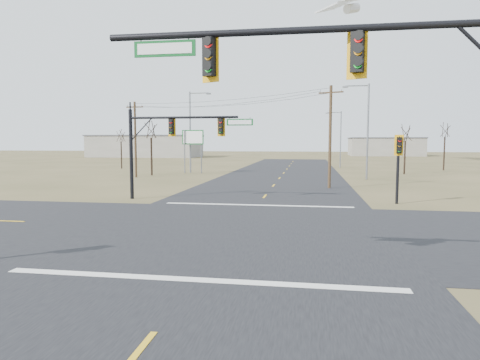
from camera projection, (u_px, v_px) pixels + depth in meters
name	position (u px, v px, depth m)	size (l,w,h in m)	color
ground	(238.00, 229.00, 19.90)	(320.00, 320.00, 0.00)	brown
road_ew	(238.00, 229.00, 19.90)	(160.00, 14.00, 0.02)	black
road_ns	(238.00, 229.00, 19.90)	(14.00, 160.00, 0.02)	black
stop_bar_near	(197.00, 280.00, 12.52)	(12.00, 0.40, 0.01)	silver
stop_bar_far	(258.00, 205.00, 27.27)	(12.00, 0.40, 0.01)	silver
mast_arm_near	(374.00, 86.00, 11.26)	(11.06, 0.59, 7.63)	black
mast_arm_far	(174.00, 134.00, 29.62)	(8.83, 0.47, 6.33)	black
pedestal_signal_ne	(399.00, 154.00, 27.63)	(0.61, 0.53, 4.54)	black
utility_pole_near	(330.00, 135.00, 37.01)	(2.06, 0.90, 8.88)	#4C3820
utility_pole_far	(135.00, 138.00, 48.54)	(2.09, 0.35, 8.56)	#4C3820
highway_sign	(193.00, 142.00, 55.00)	(2.95, 0.53, 5.57)	slate
streetlight_a	(366.00, 126.00, 45.70)	(2.85, 0.35, 10.20)	slate
streetlight_b	(339.00, 136.00, 66.70)	(2.46, 0.31, 8.80)	slate
streetlight_c	(192.00, 127.00, 55.79)	(2.95, 0.39, 10.53)	slate
bare_tree_a	(151.00, 129.00, 51.36)	(3.15, 3.15, 7.11)	black
bare_tree_b	(121.00, 135.00, 64.33)	(3.10, 3.10, 6.28)	black
bare_tree_c	(406.00, 132.00, 53.15)	(3.03, 3.03, 6.63)	black
bare_tree_d	(445.00, 129.00, 60.48)	(3.53, 3.53, 7.18)	black
warehouse_left	(146.00, 147.00, 114.50)	(28.00, 14.00, 5.50)	gray
warehouse_mid	(385.00, 147.00, 123.87)	(20.00, 12.00, 5.00)	gray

